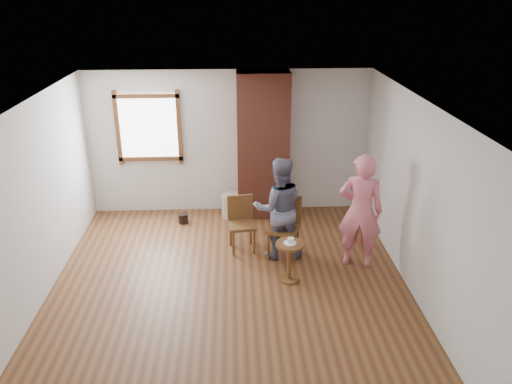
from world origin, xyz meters
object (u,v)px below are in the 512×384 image
stoneware_crock (231,205)px  dining_chair_right (285,223)px  person_pink (360,211)px  man (279,208)px  side_table (290,255)px  dining_chair_left (241,220)px

stoneware_crock → dining_chair_right: (0.83, -1.40, 0.32)m
stoneware_crock → person_pink: 2.66m
man → person_pink: 1.21m
side_table → person_pink: person_pink is taller
stoneware_crock → dining_chair_left: (0.17, -1.17, 0.27)m
stoneware_crock → dining_chair_left: bearing=-81.8°
dining_chair_left → dining_chair_right: size_ratio=0.91×
dining_chair_right → man: 0.28m
side_table → person_pink: bearing=21.0°
dining_chair_left → side_table: dining_chair_left is taller
stoneware_crock → man: size_ratio=0.27×
dining_chair_right → person_pink: size_ratio=0.55×
dining_chair_left → man: bearing=-32.7°
side_table → dining_chair_left: bearing=123.7°
stoneware_crock → person_pink: (1.90, -1.75, 0.66)m
person_pink → dining_chair_left: bearing=-1.8°
dining_chair_right → side_table: dining_chair_right is taller
stoneware_crock → dining_chair_left: size_ratio=0.50×
man → side_table: bearing=94.0°
stoneware_crock → side_table: side_table is taller
dining_chair_right → side_table: (-0.01, -0.75, -0.14)m
side_table → man: (-0.09, 0.73, 0.40)m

